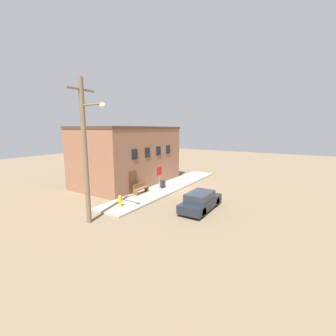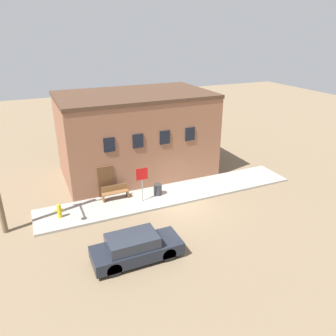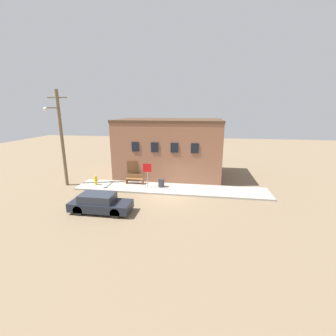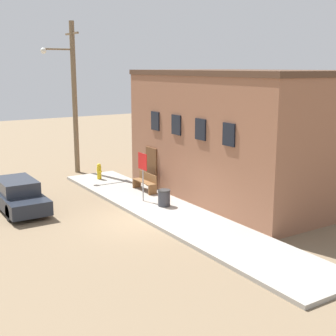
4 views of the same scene
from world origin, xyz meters
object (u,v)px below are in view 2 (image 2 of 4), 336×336
Objects in this scene: bench at (115,192)px; trash_bin at (158,189)px; fire_hydrant at (59,211)px; parked_car at (136,248)px; stop_sign at (142,178)px.

bench is 2.27× the size of trash_bin.
fire_hydrant is 6.20m from trash_bin.
trash_bin is 6.39m from parked_car.
stop_sign is 3.04× the size of trash_bin.
fire_hydrant reaches higher than trash_bin.
trash_bin is 0.17× the size of parked_car.
trash_bin is (1.18, 0.40, -1.21)m from stop_sign.
fire_hydrant is 3.63m from bench.
trash_bin is at bearing 58.44° from parked_car.
bench is 2.74m from trash_bin.
bench is (-1.49, 0.99, -1.13)m from stop_sign.
fire_hydrant is at bearing -177.12° from trash_bin.
stop_sign is 0.52× the size of parked_car.
parked_car is (2.84, -5.13, 0.07)m from fire_hydrant.
stop_sign reaches higher than trash_bin.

